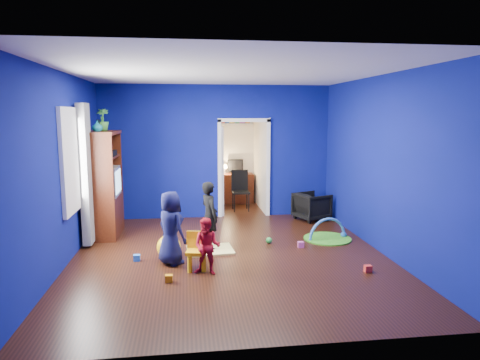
{
  "coord_description": "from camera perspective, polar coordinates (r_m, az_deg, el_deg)",
  "views": [
    {
      "loc": [
        -0.68,
        -6.58,
        2.26
      ],
      "look_at": [
        0.21,
        0.4,
        1.18
      ],
      "focal_mm": 32.0,
      "sensor_mm": 36.0,
      "label": 1
    }
  ],
  "objects": [
    {
      "name": "yellow_blanket",
      "position": [
        7.28,
        -3.99,
        -9.27
      ],
      "size": [
        0.8,
        0.66,
        0.03
      ],
      "primitive_type": "cube",
      "rotation": [
        0.0,
        0.0,
        0.08
      ],
      "color": "#F2E07A",
      "rests_on": "floor"
    },
    {
      "name": "folding_chair",
      "position": [
        10.12,
        0.09,
        -1.53
      ],
      "size": [
        0.4,
        0.4,
        0.92
      ],
      "primitive_type": "cube",
      "color": "black",
      "rests_on": "floor"
    },
    {
      "name": "floor",
      "position": [
        6.99,
        -1.33,
        -10.16
      ],
      "size": [
        5.0,
        5.5,
        0.01
      ],
      "primitive_type": "cube",
      "color": "black",
      "rests_on": "ground"
    },
    {
      "name": "vase",
      "position": [
        7.99,
        -18.51,
        6.82
      ],
      "size": [
        0.21,
        0.21,
        0.19
      ],
      "primitive_type": "imported",
      "rotation": [
        0.0,
        0.0,
        -0.16
      ],
      "color": "#0B565D",
      "rests_on": "tv_armoire"
    },
    {
      "name": "child_black",
      "position": [
        7.22,
        -4.09,
        -4.76
      ],
      "size": [
        0.42,
        0.5,
        1.16
      ],
      "primitive_type": "imported",
      "rotation": [
        0.0,
        0.0,
        1.97
      ],
      "color": "black",
      "rests_on": "floor"
    },
    {
      "name": "toddler_red",
      "position": [
        6.15,
        -4.39,
        -8.82
      ],
      "size": [
        0.48,
        0.42,
        0.82
      ],
      "primitive_type": "imported",
      "rotation": [
        0.0,
        0.0,
        -0.33
      ],
      "color": "#B31315",
      "rests_on": "floor"
    },
    {
      "name": "book_shelf",
      "position": [
        11.02,
        -0.63,
        7.47
      ],
      "size": [
        0.88,
        0.24,
        0.04
      ],
      "primitive_type": "cube",
      "color": "white",
      "rests_on": "study_desk"
    },
    {
      "name": "toy_arch",
      "position": [
        8.06,
        11.57,
        -7.6
      ],
      "size": [
        0.76,
        0.24,
        0.77
      ],
      "primitive_type": "torus",
      "rotation": [
        1.57,
        0.0,
        0.24
      ],
      "color": "#3F8CD8",
      "rests_on": "floor"
    },
    {
      "name": "doorway",
      "position": [
        9.49,
        0.52,
        1.39
      ],
      "size": [
        1.16,
        0.1,
        2.1
      ],
      "primitive_type": "cube",
      "color": "white",
      "rests_on": "floor"
    },
    {
      "name": "crt_tv",
      "position": [
        8.37,
        -17.51,
        -0.21
      ],
      "size": [
        0.46,
        0.7,
        0.54
      ],
      "primitive_type": "cube",
      "color": "silver",
      "rests_on": "tv_armoire"
    },
    {
      "name": "potted_plant",
      "position": [
        8.5,
        -17.87,
        7.67
      ],
      "size": [
        0.24,
        0.24,
        0.41
      ],
      "primitive_type": "imported",
      "rotation": [
        0.0,
        0.0,
        0.03
      ],
      "color": "#3A8F34",
      "rests_on": "tv_armoire"
    },
    {
      "name": "kid_chair",
      "position": [
        6.39,
        -5.83,
        -9.68
      ],
      "size": [
        0.33,
        0.33,
        0.5
      ],
      "primitive_type": "cube",
      "rotation": [
        0.0,
        0.0,
        -0.2
      ],
      "color": "yellow",
      "rests_on": "floor"
    },
    {
      "name": "study_desk",
      "position": [
        11.07,
        -0.55,
        -1.08
      ],
      "size": [
        0.88,
        0.44,
        0.75
      ],
      "primitive_type": "cube",
      "color": "#3D140A",
      "rests_on": "floor"
    },
    {
      "name": "toy_2",
      "position": [
        6.05,
        -9.46,
        -12.83
      ],
      "size": [
        0.1,
        0.08,
        0.1
      ],
      "primitive_type": "cube",
      "color": "orange",
      "rests_on": "floor"
    },
    {
      "name": "wall_left",
      "position": [
        6.87,
        -22.6,
        1.28
      ],
      "size": [
        0.02,
        5.5,
        2.9
      ],
      "primitive_type": "cube",
      "color": "navy",
      "rests_on": "floor"
    },
    {
      "name": "tv_armoire",
      "position": [
        8.39,
        -17.76,
        -0.48
      ],
      "size": [
        0.58,
        1.14,
        1.96
      ],
      "primitive_type": "cube",
      "color": "#391109",
      "rests_on": "floor"
    },
    {
      "name": "window_left",
      "position": [
        7.19,
        -21.8,
        2.43
      ],
      "size": [
        0.03,
        0.95,
        1.55
      ],
      "primitive_type": "cube",
      "color": "white",
      "rests_on": "wall_left"
    },
    {
      "name": "toy_4",
      "position": [
        7.49,
        8.09,
        -8.53
      ],
      "size": [
        0.1,
        0.08,
        0.1
      ],
      "primitive_type": "cube",
      "color": "#D44FA0",
      "rests_on": "floor"
    },
    {
      "name": "toy_3",
      "position": [
        7.67,
        3.89,
        -8.01
      ],
      "size": [
        0.11,
        0.11,
        0.11
      ],
      "primitive_type": "sphere",
      "color": "green",
      "rests_on": "floor"
    },
    {
      "name": "hopper_ball",
      "position": [
        6.94,
        -9.48,
        -8.78
      ],
      "size": [
        0.38,
        0.38,
        0.38
      ],
      "primitive_type": "sphere",
      "color": "yellow",
      "rests_on": "floor"
    },
    {
      "name": "curtain",
      "position": [
        7.73,
        -19.85,
        0.69
      ],
      "size": [
        0.14,
        0.42,
        2.4
      ],
      "primitive_type": "cube",
      "color": "slate",
      "rests_on": "floor"
    },
    {
      "name": "ceiling",
      "position": [
        6.64,
        -1.42,
        14.24
      ],
      "size": [
        5.0,
        5.5,
        0.01
      ],
      "primitive_type": "cube",
      "color": "white",
      "rests_on": "wall_back"
    },
    {
      "name": "toy_0",
      "position": [
        6.59,
        16.7,
        -11.26
      ],
      "size": [
        0.1,
        0.08,
        0.1
      ],
      "primitive_type": "cube",
      "color": "red",
      "rests_on": "floor"
    },
    {
      "name": "desk_lamp",
      "position": [
        11.02,
        -2.04,
        1.78
      ],
      "size": [
        0.14,
        0.14,
        0.14
      ],
      "primitive_type": "sphere",
      "color": "#FFD88C",
      "rests_on": "study_desk"
    },
    {
      "name": "armchair",
      "position": [
        9.39,
        9.56,
        -3.47
      ],
      "size": [
        0.85,
        0.84,
        0.59
      ],
      "primitive_type": "imported",
      "rotation": [
        0.0,
        0.0,
        1.97
      ],
      "color": "black",
      "rests_on": "floor"
    },
    {
      "name": "play_mat",
      "position": [
        8.06,
        11.57,
        -7.66
      ],
      "size": [
        0.86,
        0.86,
        0.02
      ],
      "primitive_type": "cylinder",
      "color": "green",
      "rests_on": "floor"
    },
    {
      "name": "wall_back",
      "position": [
        9.39,
        -3.12,
        3.75
      ],
      "size": [
        5.0,
        0.02,
        2.9
      ],
      "primitive_type": "cube",
      "color": "navy",
      "rests_on": "floor"
    },
    {
      "name": "alcove",
      "position": [
        10.33,
        -0.14,
        3.11
      ],
      "size": [
        1.0,
        1.75,
        2.5
      ],
      "primitive_type": null,
      "color": "silver",
      "rests_on": "floor"
    },
    {
      "name": "toy_1",
      "position": [
        8.23,
        13.65,
        -7.07
      ],
      "size": [
        0.11,
        0.11,
        0.11
      ],
      "primitive_type": "sphere",
      "color": "blue",
      "rests_on": "floor"
    },
    {
      "name": "child_navy",
      "position": [
        6.59,
        -9.2,
        -6.33
      ],
      "size": [
        0.62,
        0.65,
        1.12
      ],
      "primitive_type": "imported",
      "rotation": [
        0.0,
        0.0,
        2.24
      ],
      "color": "#10183B",
      "rests_on": "floor"
    },
    {
      "name": "toy_5",
      "position": [
        6.95,
        -13.59,
        -10.06
      ],
      "size": [
        0.1,
        0.08,
        0.1
      ],
      "primitive_type": "cube",
      "color": "blue",
      "rests_on": "floor"
    },
    {
      "name": "wall_right",
      "position": [
        7.35,
        18.41,
        1.94
      ],
      "size": [
        0.02,
        5.5,
        2.9
      ],
      "primitive_type": "cube",
      "color": "navy",
      "rests_on": "floor"
    },
    {
      "name": "wall_front",
      "position": [
        3.97,
        2.75,
        -3.07
      ],
      "size": [
        5.0,
        0.02,
        2.9
      ],
      "primitive_type": "cube",
      "color": "navy",
      "rests_on": "floor"
    },
    {
      "name": "desk_monitor",
      "position": [
        11.11,
        -0.63,
        1.94
      ],
      "size": [
        0.4,
        0.05,
        0.32
      ],
      "primitive_type": "cube",
      "color": "black",
      "rests_on": "study_desk"
    }
  ]
}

